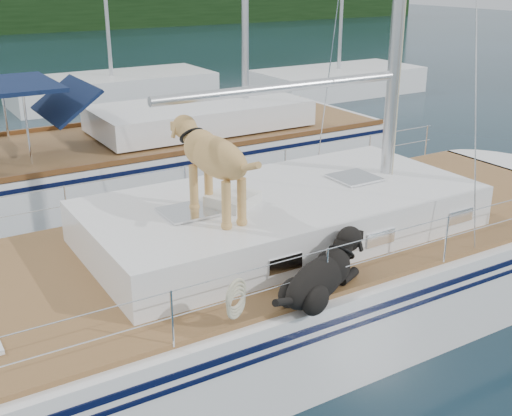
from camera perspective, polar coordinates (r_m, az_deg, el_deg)
ground at (r=8.85m, az=-2.13°, el=-10.74°), size 120.00×120.00×0.00m
main_sailboat at (r=8.54m, az=-1.65°, el=-6.67°), size 12.00×4.15×14.01m
neighbor_sailboat at (r=14.53m, az=-8.75°, el=4.50°), size 11.00×3.50×13.30m
bg_boat_center at (r=24.24m, az=-12.64°, el=10.28°), size 7.20×3.00×11.65m
bg_boat_east at (r=25.44m, az=7.31°, el=11.09°), size 6.40×3.00×11.65m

